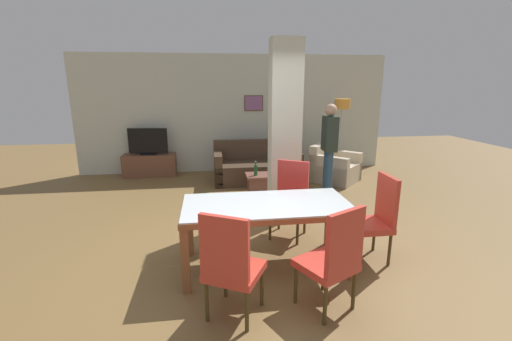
# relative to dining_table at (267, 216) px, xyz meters

# --- Properties ---
(ground_plane) EXTENTS (18.00, 18.00, 0.00)m
(ground_plane) POSITION_rel_dining_table_xyz_m (0.00, 0.00, -0.62)
(ground_plane) COLOR brown
(back_wall) EXTENTS (7.20, 0.09, 2.70)m
(back_wall) POSITION_rel_dining_table_xyz_m (0.00, 4.56, 0.73)
(back_wall) COLOR beige
(back_wall) RESTS_ON ground_plane
(divider_pillar) EXTENTS (0.47, 0.34, 2.70)m
(divider_pillar) POSITION_rel_dining_table_xyz_m (0.54, 1.60, 0.73)
(divider_pillar) COLOR beige
(divider_pillar) RESTS_ON ground_plane
(dining_table) EXTENTS (1.87, 0.91, 0.77)m
(dining_table) POSITION_rel_dining_table_xyz_m (0.00, 0.00, 0.00)
(dining_table) COLOR brown
(dining_table) RESTS_ON ground_plane
(dining_chair_near_right) EXTENTS (0.62, 0.62, 1.03)m
(dining_chair_near_right) POSITION_rel_dining_table_xyz_m (0.46, -0.88, -0.07)
(dining_chair_near_right) COLOR #C73A2E
(dining_chair_near_right) RESTS_ON ground_plane
(dining_chair_head_right) EXTENTS (0.46, 0.46, 1.03)m
(dining_chair_head_right) POSITION_rel_dining_table_xyz_m (1.30, 0.00, -0.07)
(dining_chair_head_right) COLOR red
(dining_chair_head_right) RESTS_ON ground_plane
(dining_chair_near_left) EXTENTS (0.62, 0.62, 1.03)m
(dining_chair_near_left) POSITION_rel_dining_table_xyz_m (-0.46, -0.87, -0.07)
(dining_chair_near_left) COLOR red
(dining_chair_near_left) RESTS_ON ground_plane
(dining_chair_far_right) EXTENTS (0.63, 0.63, 1.03)m
(dining_chair_far_right) POSITION_rel_dining_table_xyz_m (0.46, 0.81, -0.07)
(dining_chair_far_right) COLOR red
(dining_chair_far_right) RESTS_ON ground_plane
(sofa) EXTENTS (1.81, 0.91, 0.85)m
(sofa) POSITION_rel_dining_table_xyz_m (0.38, 3.57, -0.33)
(sofa) COLOR #443223
(sofa) RESTS_ON ground_plane
(armchair) EXTENTS (1.21, 1.21, 0.78)m
(armchair) POSITION_rel_dining_table_xyz_m (2.02, 3.31, -0.34)
(armchair) COLOR beige
(armchair) RESTS_ON ground_plane
(coffee_table) EXTENTS (0.62, 0.46, 0.38)m
(coffee_table) POSITION_rel_dining_table_xyz_m (0.36, 2.63, -0.42)
(coffee_table) COLOR brown
(coffee_table) RESTS_ON ground_plane
(bottle) EXTENTS (0.06, 0.06, 0.27)m
(bottle) POSITION_rel_dining_table_xyz_m (0.23, 2.59, -0.13)
(bottle) COLOR #194C23
(bottle) RESTS_ON coffee_table
(tv_stand) EXTENTS (1.16, 0.40, 0.50)m
(tv_stand) POSITION_rel_dining_table_xyz_m (-1.97, 4.28, -0.37)
(tv_stand) COLOR brown
(tv_stand) RESTS_ON ground_plane
(tv_screen) EXTENTS (0.87, 0.24, 0.59)m
(tv_screen) POSITION_rel_dining_table_xyz_m (-1.97, 4.28, 0.16)
(tv_screen) COLOR black
(tv_screen) RESTS_ON tv_stand
(floor_lamp) EXTENTS (0.35, 0.35, 1.71)m
(floor_lamp) POSITION_rel_dining_table_xyz_m (2.39, 3.96, 0.83)
(floor_lamp) COLOR #B7B7BC
(floor_lamp) RESTS_ON ground_plane
(standing_person) EXTENTS (0.24, 0.39, 1.69)m
(standing_person) POSITION_rel_dining_table_xyz_m (1.62, 2.56, 0.36)
(standing_person) COLOR navy
(standing_person) RESTS_ON ground_plane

